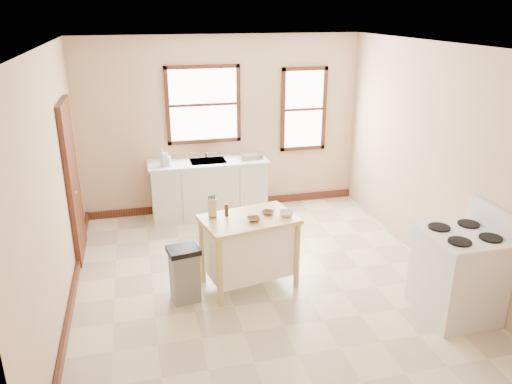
# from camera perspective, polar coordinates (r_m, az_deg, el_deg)

# --- Properties ---
(floor) EXTENTS (5.00, 5.00, 0.00)m
(floor) POSITION_cam_1_polar(r_m,az_deg,el_deg) (6.28, 0.58, -10.04)
(floor) COLOR #B7A891
(floor) RESTS_ON ground
(ceiling) EXTENTS (5.00, 5.00, 0.00)m
(ceiling) POSITION_cam_1_polar(r_m,az_deg,el_deg) (5.43, 0.69, 16.37)
(ceiling) COLOR white
(ceiling) RESTS_ON ground
(wall_back) EXTENTS (4.50, 0.04, 2.80)m
(wall_back) POSITION_cam_1_polar(r_m,az_deg,el_deg) (8.06, -3.83, 7.60)
(wall_back) COLOR tan
(wall_back) RESTS_ON ground
(wall_left) EXTENTS (0.04, 5.00, 2.80)m
(wall_left) POSITION_cam_1_polar(r_m,az_deg,el_deg) (5.61, -22.24, 0.30)
(wall_left) COLOR tan
(wall_left) RESTS_ON ground
(wall_right) EXTENTS (0.04, 5.00, 2.80)m
(wall_right) POSITION_cam_1_polar(r_m,az_deg,el_deg) (6.61, 19.93, 3.51)
(wall_right) COLOR tan
(wall_right) RESTS_ON ground
(window_main) EXTENTS (1.17, 0.06, 1.22)m
(window_main) POSITION_cam_1_polar(r_m,az_deg,el_deg) (7.92, -6.03, 9.89)
(window_main) COLOR #3B1610
(window_main) RESTS_ON wall_back
(window_side) EXTENTS (0.77, 0.06, 1.37)m
(window_side) POSITION_cam_1_polar(r_m,az_deg,el_deg) (8.33, 5.46, 9.38)
(window_side) COLOR #3B1610
(window_side) RESTS_ON wall_back
(door_left) EXTENTS (0.06, 0.90, 2.10)m
(door_left) POSITION_cam_1_polar(r_m,az_deg,el_deg) (6.93, -20.20, 1.21)
(door_left) COLOR #3B1610
(door_left) RESTS_ON ground
(baseboard_back) EXTENTS (4.50, 0.04, 0.12)m
(baseboard_back) POSITION_cam_1_polar(r_m,az_deg,el_deg) (8.43, -3.58, -1.36)
(baseboard_back) COLOR #3B1610
(baseboard_back) RESTS_ON ground
(baseboard_left) EXTENTS (0.04, 5.00, 0.12)m
(baseboard_left) POSITION_cam_1_polar(r_m,az_deg,el_deg) (6.16, -20.28, -11.45)
(baseboard_left) COLOR #3B1610
(baseboard_left) RESTS_ON ground
(sink_counter) EXTENTS (1.86, 0.62, 0.92)m
(sink_counter) POSITION_cam_1_polar(r_m,az_deg,el_deg) (7.99, -5.41, 0.41)
(sink_counter) COLOR beige
(sink_counter) RESTS_ON ground
(faucet) EXTENTS (0.03, 0.03, 0.22)m
(faucet) POSITION_cam_1_polar(r_m,az_deg,el_deg) (7.99, -5.74, 4.69)
(faucet) COLOR silver
(faucet) RESTS_ON sink_counter
(soap_bottle_a) EXTENTS (0.11, 0.11, 0.25)m
(soap_bottle_a) POSITION_cam_1_polar(r_m,az_deg,el_deg) (7.67, -10.60, 3.91)
(soap_bottle_a) COLOR #B2B2B2
(soap_bottle_a) RESTS_ON sink_counter
(soap_bottle_b) EXTENTS (0.11, 0.11, 0.21)m
(soap_bottle_b) POSITION_cam_1_polar(r_m,az_deg,el_deg) (7.67, -10.13, 3.75)
(soap_bottle_b) COLOR #B2B2B2
(soap_bottle_b) RESTS_ON sink_counter
(dish_rack) EXTENTS (0.45, 0.40, 0.09)m
(dish_rack) POSITION_cam_1_polar(r_m,az_deg,el_deg) (7.89, -0.65, 4.10)
(dish_rack) COLOR silver
(dish_rack) RESTS_ON sink_counter
(kitchen_island) EXTENTS (1.19, 0.88, 0.88)m
(kitchen_island) POSITION_cam_1_polar(r_m,az_deg,el_deg) (5.99, -0.79, -6.82)
(kitchen_island) COLOR tan
(kitchen_island) RESTS_ON ground
(knife_block) EXTENTS (0.11, 0.11, 0.20)m
(knife_block) POSITION_cam_1_polar(r_m,az_deg,el_deg) (5.81, -5.02, -1.90)
(knife_block) COLOR tan
(knife_block) RESTS_ON kitchen_island
(pepper_grinder) EXTENTS (0.06, 0.06, 0.15)m
(pepper_grinder) POSITION_cam_1_polar(r_m,az_deg,el_deg) (5.82, -3.39, -2.09)
(pepper_grinder) COLOR #3C2310
(pepper_grinder) RESTS_ON kitchen_island
(bowl_a) EXTENTS (0.16, 0.16, 0.04)m
(bowl_a) POSITION_cam_1_polar(r_m,az_deg,el_deg) (5.71, -0.26, -3.13)
(bowl_a) COLOR brown
(bowl_a) RESTS_ON kitchen_island
(bowl_b) EXTENTS (0.20, 0.20, 0.04)m
(bowl_b) POSITION_cam_1_polar(r_m,az_deg,el_deg) (5.90, 1.39, -2.37)
(bowl_b) COLOR brown
(bowl_b) RESTS_ON kitchen_island
(bowl_c) EXTENTS (0.21, 0.21, 0.05)m
(bowl_c) POSITION_cam_1_polar(r_m,az_deg,el_deg) (5.86, 3.46, -2.46)
(bowl_c) COLOR silver
(bowl_c) RESTS_ON kitchen_island
(trash_bin) EXTENTS (0.39, 0.34, 0.67)m
(trash_bin) POSITION_cam_1_polar(r_m,az_deg,el_deg) (5.79, -8.15, -9.30)
(trash_bin) COLOR gray
(trash_bin) RESTS_ON ground
(gas_stove) EXTENTS (0.78, 0.79, 1.24)m
(gas_stove) POSITION_cam_1_polar(r_m,az_deg,el_deg) (5.79, 22.23, -7.53)
(gas_stove) COLOR silver
(gas_stove) RESTS_ON ground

